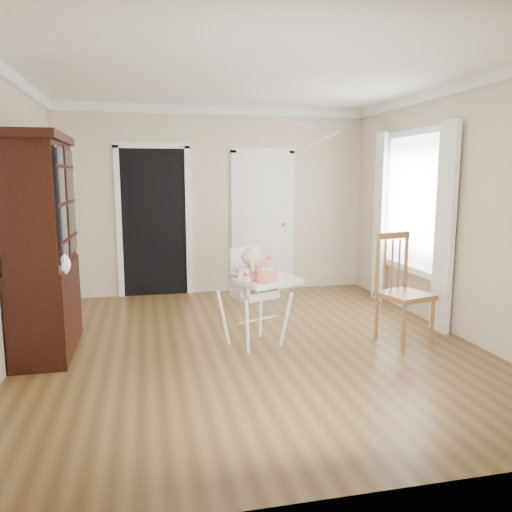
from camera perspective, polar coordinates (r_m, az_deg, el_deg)
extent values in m
plane|color=#543B1C|center=(5.19, -0.47, -10.17)|extent=(5.00, 5.00, 0.00)
plane|color=white|center=(5.00, -0.51, 20.48)|extent=(5.00, 5.00, 0.00)
plane|color=beige|center=(7.37, -4.58, 6.24)|extent=(4.50, 0.00, 4.50)
plane|color=beige|center=(4.96, -26.88, 3.92)|extent=(0.00, 5.00, 5.00)
plane|color=beige|center=(5.82, 21.82, 4.87)|extent=(0.00, 5.00, 5.00)
cube|color=black|center=(7.31, -11.55, 3.70)|extent=(0.90, 0.03, 2.10)
cube|color=white|center=(7.31, -15.40, 3.56)|extent=(0.08, 0.05, 2.18)
cube|color=white|center=(7.33, -7.71, 3.82)|extent=(0.08, 0.05, 2.18)
cube|color=white|center=(7.29, -11.83, 12.26)|extent=(1.06, 0.05, 0.08)
cube|color=white|center=(7.50, 0.79, 3.83)|extent=(0.80, 0.05, 2.05)
cube|color=white|center=(7.42, -2.54, 3.76)|extent=(0.08, 0.05, 2.13)
cube|color=white|center=(7.62, 4.01, 3.89)|extent=(0.08, 0.05, 2.13)
sphere|color=gold|center=(7.55, 3.22, 3.66)|extent=(0.06, 0.06, 0.06)
cube|color=white|center=(6.48, 17.71, 5.90)|extent=(0.02, 1.20, 1.60)
cube|color=white|center=(6.48, 17.92, 13.33)|extent=(0.06, 1.36, 0.08)
cube|color=white|center=(5.79, 20.77, 2.93)|extent=(0.08, 0.28, 2.30)
cube|color=white|center=(7.14, 13.92, 4.31)|extent=(0.08, 0.28, 2.30)
cylinder|color=white|center=(4.83, -0.99, -8.27)|extent=(0.09, 0.15, 0.59)
cylinder|color=white|center=(5.10, 3.43, -7.34)|extent=(0.15, 0.09, 0.59)
cylinder|color=white|center=(5.18, -3.74, -7.09)|extent=(0.15, 0.09, 0.59)
cylinder|color=white|center=(5.43, 0.53, -6.30)|extent=(0.09, 0.15, 0.59)
cylinder|color=white|center=(5.09, 0.14, -7.30)|extent=(0.43, 0.20, 0.02)
cube|color=silver|center=(5.06, -0.18, -4.28)|extent=(0.48, 0.47, 0.08)
cube|color=silver|center=(4.93, -1.96, -3.23)|extent=(0.17, 0.32, 0.18)
cube|color=silver|center=(5.14, 1.52, -2.71)|extent=(0.17, 0.32, 0.18)
cube|color=silver|center=(5.15, -1.26, -1.36)|extent=(0.37, 0.20, 0.43)
cube|color=white|center=(4.84, 1.44, -3.04)|extent=(0.66, 0.58, 0.03)
cube|color=white|center=(4.69, 2.86, -3.20)|extent=(0.52, 0.24, 0.04)
ellipsoid|color=beige|center=(5.05, -0.38, -2.59)|extent=(0.26, 0.24, 0.27)
sphere|color=beige|center=(5.01, -0.38, -0.16)|extent=(0.24, 0.24, 0.19)
sphere|color=red|center=(4.99, 0.01, -2.07)|extent=(0.14, 0.14, 0.14)
sphere|color=red|center=(4.94, -0.05, -0.82)|extent=(0.07, 0.07, 0.07)
sphere|color=red|center=(5.04, 1.56, -0.17)|extent=(0.06, 0.06, 0.06)
cylinder|color=silver|center=(4.82, 1.23, -2.86)|extent=(0.27, 0.27, 0.01)
cylinder|color=red|center=(4.81, 1.23, -2.17)|extent=(0.20, 0.20, 0.11)
cylinder|color=#F2E08C|center=(4.80, 1.56, -1.58)|extent=(0.09, 0.09, 0.02)
cylinder|color=#DB85C3|center=(4.82, -1.82, -2.30)|extent=(0.06, 0.06, 0.10)
cylinder|color=#8B6ABA|center=(4.81, -1.82, -1.54)|extent=(0.07, 0.07, 0.03)
cone|color=#8B6ABA|center=(4.80, -1.83, -1.16)|extent=(0.02, 0.02, 0.04)
cube|color=black|center=(5.30, -22.76, -5.54)|extent=(0.49, 1.17, 0.88)
cube|color=black|center=(5.15, -23.46, 5.56)|extent=(0.45, 1.17, 1.17)
cube|color=black|center=(4.82, -21.36, 5.50)|extent=(0.02, 0.51, 1.02)
cube|color=black|center=(5.40, -20.44, 5.87)|extent=(0.02, 0.51, 1.02)
cube|color=black|center=(5.16, -23.89, 12.27)|extent=(0.53, 1.25, 0.08)
ellipsoid|color=white|center=(4.84, -21.54, -0.91)|extent=(0.19, 0.16, 0.21)
cube|color=brown|center=(5.39, 16.67, -4.36)|extent=(0.57, 0.57, 0.05)
cylinder|color=brown|center=(5.18, 16.50, -7.71)|extent=(0.04, 0.04, 0.49)
cylinder|color=brown|center=(5.46, 19.50, -7.01)|extent=(0.04, 0.04, 0.49)
cylinder|color=brown|center=(5.46, 13.60, -6.73)|extent=(0.04, 0.04, 0.49)
cylinder|color=brown|center=(5.72, 16.59, -6.13)|extent=(0.04, 0.04, 0.49)
cylinder|color=brown|center=(5.35, 13.74, -0.86)|extent=(0.04, 0.04, 0.64)
cylinder|color=brown|center=(5.61, 16.78, -0.53)|extent=(0.04, 0.04, 0.64)
cube|color=brown|center=(5.44, 15.42, 2.27)|extent=(0.41, 0.15, 0.07)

